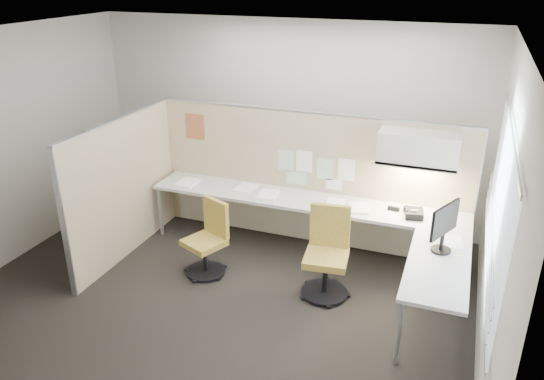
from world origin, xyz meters
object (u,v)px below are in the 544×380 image
at_px(chair_left, 208,241).
at_px(chair_right, 327,255).
at_px(monitor, 444,225).
at_px(phone, 414,214).
at_px(desk, 326,217).

distance_m(chair_left, chair_right, 1.43).
bearing_deg(chair_right, chair_left, 176.32).
xyz_separation_m(chair_left, chair_right, (1.43, 0.08, 0.05)).
bearing_deg(monitor, phone, 51.90).
bearing_deg(chair_right, desk, 99.41).
xyz_separation_m(desk, chair_right, (0.19, -0.65, -0.14)).
distance_m(desk, chair_left, 1.45).
bearing_deg(chair_left, chair_right, 26.46).
relative_size(chair_right, phone, 4.14).
height_order(desk, monitor, monitor).
bearing_deg(desk, phone, 5.13).
distance_m(chair_left, phone, 2.42).
relative_size(desk, monitor, 7.74).
height_order(desk, phone, phone).
xyz_separation_m(chair_right, phone, (0.82, 0.74, 0.32)).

